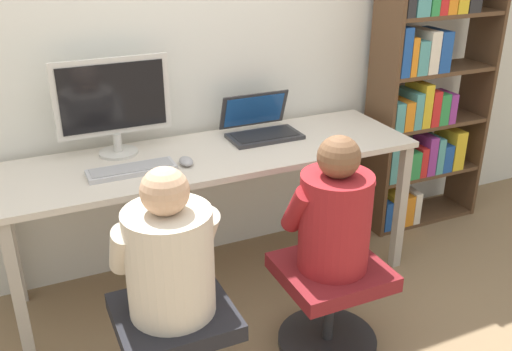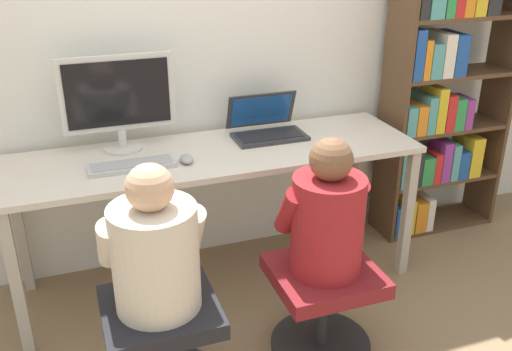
{
  "view_description": "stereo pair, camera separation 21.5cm",
  "coord_description": "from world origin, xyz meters",
  "px_view_note": "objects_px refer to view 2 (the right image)",
  "views": [
    {
      "loc": [
        -0.89,
        -2.17,
        1.82
      ],
      "look_at": [
        0.14,
        0.11,
        0.69
      ],
      "focal_mm": 40.0,
      "sensor_mm": 36.0,
      "label": 1
    },
    {
      "loc": [
        -0.7,
        -2.25,
        1.82
      ],
      "look_at": [
        0.14,
        0.11,
        0.69
      ],
      "focal_mm": 40.0,
      "sensor_mm": 36.0,
      "label": 2
    }
  ],
  "objects_px": {
    "keyboard": "(132,166)",
    "person_at_monitor": "(155,250)",
    "laptop": "(267,127)",
    "office_chair_right": "(323,302)",
    "desktop_monitor": "(118,100)",
    "office_chair_left": "(163,340)",
    "person_at_laptop": "(327,216)",
    "bookshelf": "(440,84)"
  },
  "relations": [
    {
      "from": "keyboard",
      "to": "person_at_monitor",
      "type": "distance_m",
      "value": 0.63
    },
    {
      "from": "office_chair_left",
      "to": "person_at_laptop",
      "type": "xyz_separation_m",
      "value": [
        0.73,
        0.01,
        0.43
      ]
    },
    {
      "from": "person_at_laptop",
      "to": "desktop_monitor",
      "type": "bearing_deg",
      "value": 130.02
    },
    {
      "from": "keyboard",
      "to": "person_at_monitor",
      "type": "xyz_separation_m",
      "value": [
        -0.01,
        -0.62,
        -0.09
      ]
    },
    {
      "from": "laptop",
      "to": "keyboard",
      "type": "relative_size",
      "value": 0.95
    },
    {
      "from": "bookshelf",
      "to": "laptop",
      "type": "bearing_deg",
      "value": -179.37
    },
    {
      "from": "laptop",
      "to": "keyboard",
      "type": "xyz_separation_m",
      "value": [
        -0.74,
        -0.2,
        -0.03
      ]
    },
    {
      "from": "desktop_monitor",
      "to": "office_chair_left",
      "type": "bearing_deg",
      "value": -90.42
    },
    {
      "from": "desktop_monitor",
      "to": "bookshelf",
      "type": "xyz_separation_m",
      "value": [
        1.83,
        -0.04,
        -0.08
      ]
    },
    {
      "from": "office_chair_left",
      "to": "laptop",
      "type": "bearing_deg",
      "value": 47.26
    },
    {
      "from": "office_chair_right",
      "to": "bookshelf",
      "type": "xyz_separation_m",
      "value": [
        1.11,
        0.82,
        0.69
      ]
    },
    {
      "from": "laptop",
      "to": "bookshelf",
      "type": "height_order",
      "value": "bookshelf"
    },
    {
      "from": "office_chair_left",
      "to": "desktop_monitor",
      "type": "bearing_deg",
      "value": 89.58
    },
    {
      "from": "laptop",
      "to": "desktop_monitor",
      "type": "bearing_deg",
      "value": 176.0
    },
    {
      "from": "laptop",
      "to": "person_at_monitor",
      "type": "distance_m",
      "value": 1.12
    },
    {
      "from": "person_at_monitor",
      "to": "person_at_laptop",
      "type": "xyz_separation_m",
      "value": [
        0.73,
        0.01,
        0.01
      ]
    },
    {
      "from": "keyboard",
      "to": "person_at_laptop",
      "type": "distance_m",
      "value": 0.94
    },
    {
      "from": "office_chair_right",
      "to": "person_at_monitor",
      "type": "xyz_separation_m",
      "value": [
        -0.73,
        -0.01,
        0.42
      ]
    },
    {
      "from": "laptop",
      "to": "office_chair_right",
      "type": "xyz_separation_m",
      "value": [
        -0.03,
        -0.81,
        -0.55
      ]
    },
    {
      "from": "laptop",
      "to": "person_at_laptop",
      "type": "distance_m",
      "value": 0.81
    },
    {
      "from": "desktop_monitor",
      "to": "laptop",
      "type": "xyz_separation_m",
      "value": [
        0.75,
        -0.05,
        -0.21
      ]
    },
    {
      "from": "desktop_monitor",
      "to": "bookshelf",
      "type": "relative_size",
      "value": 0.28
    },
    {
      "from": "office_chair_right",
      "to": "person_at_laptop",
      "type": "xyz_separation_m",
      "value": [
        -0.0,
        0.0,
        0.43
      ]
    },
    {
      "from": "laptop",
      "to": "person_at_monitor",
      "type": "bearing_deg",
      "value": -132.89
    },
    {
      "from": "keyboard",
      "to": "person_at_monitor",
      "type": "relative_size",
      "value": 0.67
    },
    {
      "from": "laptop",
      "to": "office_chair_left",
      "type": "height_order",
      "value": "laptop"
    },
    {
      "from": "laptop",
      "to": "bookshelf",
      "type": "distance_m",
      "value": 1.09
    },
    {
      "from": "person_at_laptop",
      "to": "office_chair_left",
      "type": "bearing_deg",
      "value": -178.83
    },
    {
      "from": "keyboard",
      "to": "office_chair_left",
      "type": "height_order",
      "value": "keyboard"
    },
    {
      "from": "desktop_monitor",
      "to": "office_chair_left",
      "type": "xyz_separation_m",
      "value": [
        -0.01,
        -0.87,
        -0.76
      ]
    },
    {
      "from": "office_chair_right",
      "to": "person_at_monitor",
      "type": "bearing_deg",
      "value": -179.52
    },
    {
      "from": "office_chair_left",
      "to": "office_chair_right",
      "type": "distance_m",
      "value": 0.73
    },
    {
      "from": "office_chair_right",
      "to": "desktop_monitor",
      "type": "bearing_deg",
      "value": 129.88
    },
    {
      "from": "desktop_monitor",
      "to": "keyboard",
      "type": "relative_size",
      "value": 1.37
    },
    {
      "from": "office_chair_right",
      "to": "office_chair_left",
      "type": "bearing_deg",
      "value": -179.17
    },
    {
      "from": "office_chair_right",
      "to": "person_at_monitor",
      "type": "relative_size",
      "value": 0.77
    },
    {
      "from": "laptop",
      "to": "office_chair_right",
      "type": "bearing_deg",
      "value": -92.2
    },
    {
      "from": "office_chair_left",
      "to": "person_at_monitor",
      "type": "height_order",
      "value": "person_at_monitor"
    },
    {
      "from": "desktop_monitor",
      "to": "office_chair_right",
      "type": "height_order",
      "value": "desktop_monitor"
    },
    {
      "from": "desktop_monitor",
      "to": "office_chair_right",
      "type": "xyz_separation_m",
      "value": [
        0.72,
        -0.86,
        -0.76
      ]
    },
    {
      "from": "keyboard",
      "to": "office_chair_right",
      "type": "xyz_separation_m",
      "value": [
        0.71,
        -0.61,
        -0.52
      ]
    },
    {
      "from": "person_at_laptop",
      "to": "bookshelf",
      "type": "bearing_deg",
      "value": 36.24
    }
  ]
}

